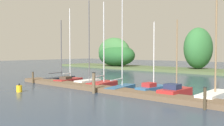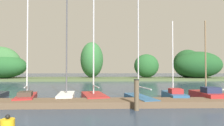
% 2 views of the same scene
% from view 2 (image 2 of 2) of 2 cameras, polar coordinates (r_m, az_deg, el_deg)
% --- Properties ---
extents(dock_pier, '(31.04, 1.80, 0.35)m').
position_cam_2_polar(dock_pier, '(13.21, 24.88, -10.26)').
color(dock_pier, brown).
rests_on(dock_pier, ground).
extents(far_shore, '(75.49, 8.89, 7.17)m').
position_cam_2_polar(far_shore, '(36.07, 0.21, -1.04)').
color(far_shore, '#4C5B38').
rests_on(far_shore, ground).
extents(sailboat_1, '(1.94, 3.93, 7.67)m').
position_cam_2_polar(sailboat_1, '(14.48, -23.53, -8.83)').
color(sailboat_1, maroon).
rests_on(sailboat_1, ground).
extents(sailboat_2, '(1.32, 3.11, 8.21)m').
position_cam_2_polar(sailboat_2, '(14.13, -13.09, -8.69)').
color(sailboat_2, white).
rests_on(sailboat_2, ground).
extents(sailboat_3, '(2.14, 3.84, 7.86)m').
position_cam_2_polar(sailboat_3, '(14.03, -5.32, -9.10)').
color(sailboat_3, maroon).
rests_on(sailboat_3, ground).
extents(sailboat_4, '(1.79, 4.07, 7.93)m').
position_cam_2_polar(sailboat_4, '(13.28, 7.82, -9.63)').
color(sailboat_4, '#285684').
rests_on(sailboat_4, ground).
extents(sailboat_5, '(1.15, 3.27, 5.59)m').
position_cam_2_polar(sailboat_5, '(14.65, 17.41, -8.79)').
color(sailboat_5, '#285684').
rests_on(sailboat_5, ground).
extents(sailboat_6, '(1.42, 3.28, 5.55)m').
position_cam_2_polar(sailboat_6, '(15.21, 25.82, -8.25)').
color(sailboat_6, maroon).
rests_on(sailboat_6, ground).
extents(mooring_piling_1, '(0.29, 0.29, 1.64)m').
position_cam_2_polar(mooring_piling_1, '(10.54, 7.12, -9.10)').
color(mooring_piling_1, brown).
rests_on(mooring_piling_1, ground).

